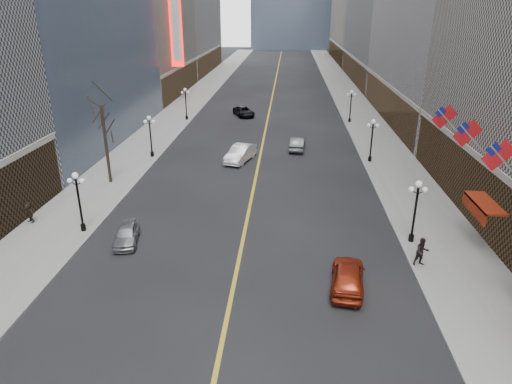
# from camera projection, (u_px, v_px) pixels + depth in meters

# --- Properties ---
(sidewalk_east) EXTENTS (6.00, 230.00, 0.15)m
(sidewalk_east) POSITION_uv_depth(u_px,v_px,m) (361.00, 116.00, 68.82)
(sidewalk_east) COLOR gray
(sidewalk_east) RESTS_ON ground
(sidewalk_west) EXTENTS (6.00, 230.00, 0.15)m
(sidewalk_west) POSITION_uv_depth(u_px,v_px,m) (178.00, 114.00, 70.64)
(sidewalk_west) COLOR gray
(sidewalk_west) RESTS_ON ground
(lane_line) EXTENTS (0.25, 200.00, 0.02)m
(lane_line) POSITION_uv_depth(u_px,v_px,m) (271.00, 103.00, 79.00)
(lane_line) COLOR gold
(lane_line) RESTS_ON ground
(streetlamp_east_1) EXTENTS (1.26, 0.44, 4.52)m
(streetlamp_east_1) POSITION_uv_depth(u_px,v_px,m) (416.00, 205.00, 30.92)
(streetlamp_east_1) COLOR black
(streetlamp_east_1) RESTS_ON sidewalk_east
(streetlamp_east_2) EXTENTS (1.26, 0.44, 4.52)m
(streetlamp_east_2) POSITION_uv_depth(u_px,v_px,m) (372.00, 136.00, 47.57)
(streetlamp_east_2) COLOR black
(streetlamp_east_2) RESTS_ON sidewalk_east
(streetlamp_east_3) EXTENTS (1.26, 0.44, 4.52)m
(streetlamp_east_3) POSITION_uv_depth(u_px,v_px,m) (351.00, 103.00, 64.21)
(streetlamp_east_3) COLOR black
(streetlamp_east_3) RESTS_ON sidewalk_east
(streetlamp_west_1) EXTENTS (1.26, 0.44, 4.52)m
(streetlamp_west_1) POSITION_uv_depth(u_px,v_px,m) (78.00, 196.00, 32.46)
(streetlamp_west_1) COLOR black
(streetlamp_west_1) RESTS_ON sidewalk_west
(streetlamp_west_2) EXTENTS (1.26, 0.44, 4.52)m
(streetlamp_west_2) POSITION_uv_depth(u_px,v_px,m) (150.00, 132.00, 49.10)
(streetlamp_west_2) COLOR black
(streetlamp_west_2) RESTS_ON sidewalk_west
(streetlamp_west_3) EXTENTS (1.26, 0.44, 4.52)m
(streetlamp_west_3) POSITION_uv_depth(u_px,v_px,m) (186.00, 100.00, 65.74)
(streetlamp_west_3) COLOR black
(streetlamp_west_3) RESTS_ON sidewalk_west
(flag_3) EXTENTS (2.87, 0.12, 2.87)m
(flag_3) POSITION_uv_depth(u_px,v_px,m) (501.00, 158.00, 26.28)
(flag_3) COLOR #B2B2B7
(flag_3) RESTS_ON ground
(flag_4) EXTENTS (2.87, 0.12, 2.87)m
(flag_4) POSITION_uv_depth(u_px,v_px,m) (470.00, 136.00, 30.90)
(flag_4) COLOR #B2B2B7
(flag_4) RESTS_ON ground
(flag_5) EXTENTS (2.87, 0.12, 2.87)m
(flag_5) POSITION_uv_depth(u_px,v_px,m) (446.00, 119.00, 35.52)
(flag_5) COLOR #B2B2B7
(flag_5) RESTS_ON ground
(awning_c) EXTENTS (1.40, 4.00, 0.93)m
(awning_c) POSITION_uv_depth(u_px,v_px,m) (482.00, 205.00, 30.58)
(awning_c) COLOR maroon
(awning_c) RESTS_ON ground
(theatre_marquee) EXTENTS (2.00, 0.55, 12.00)m
(theatre_marquee) POSITION_uv_depth(u_px,v_px,m) (176.00, 29.00, 75.53)
(theatre_marquee) COLOR red
(theatre_marquee) RESTS_ON ground
(tree_west_far) EXTENTS (3.60, 3.60, 7.92)m
(tree_west_far) POSITION_uv_depth(u_px,v_px,m) (103.00, 118.00, 40.56)
(tree_west_far) COLOR #2D231C
(tree_west_far) RESTS_ON sidewalk_west
(car_nb_near) EXTENTS (2.31, 4.12, 1.32)m
(car_nb_near) POSITION_uv_depth(u_px,v_px,m) (126.00, 234.00, 31.85)
(car_nb_near) COLOR #94989B
(car_nb_near) RESTS_ON ground
(car_nb_mid) EXTENTS (3.26, 5.53, 1.72)m
(car_nb_mid) POSITION_uv_depth(u_px,v_px,m) (240.00, 153.00, 48.75)
(car_nb_mid) COLOR silver
(car_nb_mid) RESTS_ON ground
(car_nb_far) EXTENTS (4.04, 5.50, 1.39)m
(car_nb_far) POSITION_uv_depth(u_px,v_px,m) (244.00, 112.00, 69.16)
(car_nb_far) COLOR black
(car_nb_far) RESTS_ON ground
(car_sb_mid) EXTENTS (2.49, 4.90, 1.60)m
(car_sb_mid) POSITION_uv_depth(u_px,v_px,m) (348.00, 276.00, 26.60)
(car_sb_mid) COLOR maroon
(car_sb_mid) RESTS_ON ground
(car_sb_far) EXTENTS (2.01, 4.71, 1.51)m
(car_sb_far) POSITION_uv_depth(u_px,v_px,m) (298.00, 143.00, 52.73)
(car_sb_far) COLOR #464B4D
(car_sb_far) RESTS_ON ground
(ped_east_walk) EXTENTS (1.00, 0.68, 1.88)m
(ped_east_walk) POSITION_uv_depth(u_px,v_px,m) (422.00, 252.00, 28.65)
(ped_east_walk) COLOR black
(ped_east_walk) RESTS_ON sidewalk_east
(ped_west_far) EXTENTS (1.53, 1.22, 1.66)m
(ped_west_far) POSITION_uv_depth(u_px,v_px,m) (29.00, 212.00, 34.50)
(ped_west_far) COLOR black
(ped_west_far) RESTS_ON sidewalk_west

